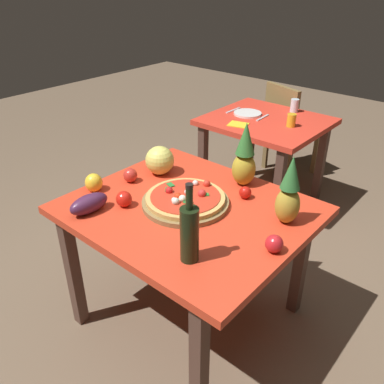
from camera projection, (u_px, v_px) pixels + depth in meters
name	position (u px, v px, depth m)	size (l,w,h in m)	color
ground_plane	(189.00, 314.00, 2.33)	(10.00, 10.00, 0.00)	brown
display_table	(189.00, 222.00, 2.01)	(1.13, 0.97, 0.73)	#50342A
background_table	(265.00, 133.00, 3.15)	(0.88, 0.79, 0.73)	#50342A
dining_chair	(288.00, 124.00, 3.70)	(0.51, 0.51, 0.85)	olive
pizza_board	(185.00, 202.00, 1.98)	(0.43, 0.43, 0.03)	olive
pizza	(186.00, 197.00, 1.97)	(0.39, 0.39, 0.06)	tan
wine_bottle	(189.00, 233.00, 1.56)	(0.08, 0.08, 0.34)	black
pineapple_left	(245.00, 158.00, 2.10)	(0.13, 0.13, 0.35)	#AE9829
pineapple_right	(289.00, 194.00, 1.78)	(0.11, 0.11, 0.33)	#AC9330
melon	(160.00, 160.00, 2.25)	(0.16, 0.16, 0.16)	#DCD561
bell_pepper	(94.00, 183.00, 2.09)	(0.09, 0.09, 0.10)	yellow
eggplant	(89.00, 204.00, 1.91)	(0.20, 0.09, 0.09)	#492241
tomato_near_board	(130.00, 175.00, 2.18)	(0.08, 0.08, 0.08)	red
tomato_beside_pepper	(245.00, 192.00, 2.03)	(0.06, 0.06, 0.06)	red
tomato_at_corner	(124.00, 199.00, 1.96)	(0.08, 0.08, 0.08)	red
tomato_by_bottle	(274.00, 244.00, 1.65)	(0.08, 0.08, 0.08)	red
drinking_glass_juice	(291.00, 120.00, 2.93)	(0.07, 0.07, 0.09)	gold
drinking_glass_water	(294.00, 106.00, 3.23)	(0.06, 0.06, 0.10)	silver
dinner_plate	(248.00, 113.00, 3.19)	(0.22, 0.22, 0.02)	white
fork_utensil	(233.00, 110.00, 3.27)	(0.02, 0.18, 0.01)	silver
knife_utensil	(263.00, 118.00, 3.12)	(0.02, 0.18, 0.01)	silver
napkin_folded	(238.00, 124.00, 2.99)	(0.14, 0.12, 0.01)	yellow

